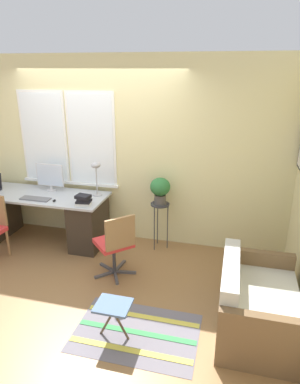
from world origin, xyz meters
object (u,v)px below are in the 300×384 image
Objects in this scene: potted_plant at (160,189)px; mouse at (54,201)px; keyboard at (35,199)px; book_stack at (83,200)px; couch_loveseat at (255,306)px; desk_lamp at (96,169)px; folding_stool at (113,308)px; plant_stand at (160,209)px; monitor at (50,176)px; office_chair_swivel at (116,243)px.

mouse is at bearing -163.53° from potted_plant.
keyboard is 1.97× the size of book_stack.
couch_loveseat is (2.27, -0.97, -0.55)m from book_stack.
desk_lamp is 2.20m from folding_stool.
keyboard is 1.78m from plant_stand.
monitor reaches higher than plant_stand.
keyboard is 0.76m from book_stack.
mouse is 0.07× the size of office_chair_swivel.
couch_loveseat is (2.72, -0.98, -0.49)m from mouse.
mouse is at bearing 133.90° from folding_stool.
folding_stool is at bearing -40.71° from keyboard.
book_stack is 0.25× the size of office_chair_swivel.
potted_plant is (-1.30, 1.40, 0.65)m from couch_loveseat.
book_stack is (-0.04, -0.41, -0.32)m from desk_lamp.
office_chair_swivel is at bearing -55.57° from desk_lamp.
plant_stand is 1.79× the size of folding_stool.
office_chair_swivel is at bearing -113.54° from potted_plant.
couch_loveseat is at bearing 117.06° from office_chair_swivel.
book_stack is 0.19× the size of couch_loveseat.
desk_lamp is 1.21m from office_chair_swivel.
keyboard is 0.86× the size of desk_lamp.
monitor is 0.62× the size of plant_stand.
book_stack is 0.31× the size of plant_stand.
folding_stool is (1.39, -1.44, -0.42)m from mouse.
monitor is 0.54m from mouse.
desk_lamp is 1.32× the size of potted_plant.
book_stack is (0.76, -0.02, 0.06)m from keyboard.
folding_stool is (0.90, -1.84, -0.80)m from desk_lamp.
office_chair_swivel reaches higher than mouse.
potted_plant is (1.70, 0.01, -0.05)m from monitor.
mouse reaches higher than keyboard.
plant_stand is 1.88m from folding_stool.
mouse is 0.09× the size of plant_stand.
couch_loveseat is at bearing -23.08° from book_stack.
keyboard is 1.78m from potted_plant.
potted_plant reaches higher than plant_stand.
folding_stool is (-1.33, -0.46, 0.07)m from couch_loveseat.
folding_stool is (-0.03, -1.86, -0.58)m from potted_plant.
desk_lamp is 0.52m from book_stack.
potted_plant reaches higher than folding_stool.
couch_loveseat is at bearing -47.12° from plant_stand.
keyboard is 3.22m from couch_loveseat.
book_stack is at bearing -156.10° from plant_stand.
book_stack is 1.07m from potted_plant.
office_chair_swivel is 0.74× the size of couch_loveseat.
keyboard is at bearing -154.31° from desk_lamp.
plant_stand is (-1.30, 1.40, 0.34)m from couch_loveseat.
couch_loveseat is 2.02m from potted_plant.
book_stack is 2.53m from couch_loveseat.
desk_lamp is at bearing 58.40° from couch_loveseat.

